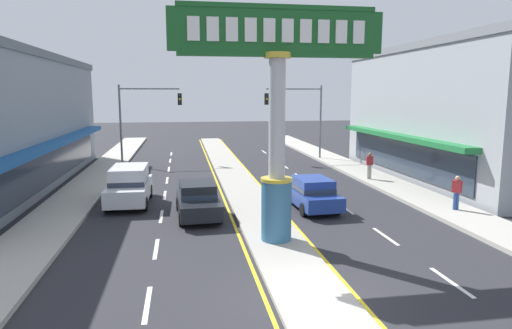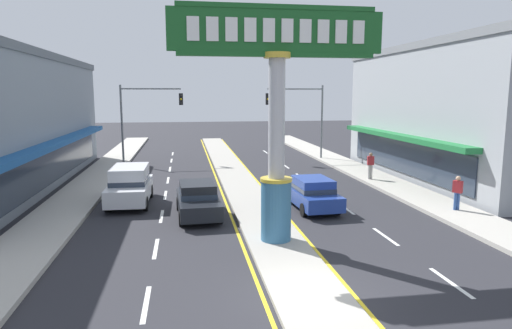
# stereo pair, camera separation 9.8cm
# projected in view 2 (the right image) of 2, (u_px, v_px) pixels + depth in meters

# --- Properties ---
(ground_plane) EXTENTS (160.00, 160.00, 0.00)m
(ground_plane) POSITION_uv_depth(u_px,v_px,m) (310.00, 299.00, 12.27)
(ground_plane) COLOR #28282D
(median_strip) EXTENTS (2.16, 52.00, 0.14)m
(median_strip) POSITION_uv_depth(u_px,v_px,m) (236.00, 177.00, 29.83)
(median_strip) COLOR #A39E93
(median_strip) RESTS_ON ground
(sidewalk_left) EXTENTS (2.56, 60.00, 0.18)m
(sidewalk_left) POSITION_uv_depth(u_px,v_px,m) (87.00, 187.00, 26.48)
(sidewalk_left) COLOR #ADA89E
(sidewalk_left) RESTS_ON ground
(sidewalk_right) EXTENTS (2.56, 60.00, 0.18)m
(sidewalk_right) POSITION_uv_depth(u_px,v_px,m) (377.00, 179.00, 29.26)
(sidewalk_right) COLOR #ADA89E
(sidewalk_right) RESTS_ON ground
(lane_markings) EXTENTS (8.90, 52.00, 0.01)m
(lane_markings) POSITION_uv_depth(u_px,v_px,m) (238.00, 182.00, 28.51)
(lane_markings) COLOR silver
(lane_markings) RESTS_ON ground
(district_sign) EXTENTS (7.58, 1.17, 8.39)m
(district_sign) POSITION_uv_depth(u_px,v_px,m) (277.00, 114.00, 16.12)
(district_sign) COLOR #33668C
(district_sign) RESTS_ON median_strip
(storefront_right) EXTENTS (10.32, 18.80, 8.60)m
(storefront_right) POSITION_uv_depth(u_px,v_px,m) (472.00, 113.00, 29.39)
(storefront_right) COLOR #999EA3
(storefront_right) RESTS_ON ground
(traffic_light_left_side) EXTENTS (4.86, 0.46, 6.20)m
(traffic_light_left_side) POSITION_uv_depth(u_px,v_px,m) (144.00, 110.00, 35.52)
(traffic_light_left_side) COLOR slate
(traffic_light_left_side) RESTS_ON ground
(traffic_light_right_side) EXTENTS (4.86, 0.46, 6.20)m
(traffic_light_right_side) POSITION_uv_depth(u_px,v_px,m) (302.00, 109.00, 37.24)
(traffic_light_right_side) COLOR slate
(traffic_light_right_side) RESTS_ON ground
(suv_near_right_lane) EXTENTS (2.02, 4.63, 1.90)m
(suv_near_right_lane) POSITION_uv_depth(u_px,v_px,m) (130.00, 185.00, 22.76)
(suv_near_right_lane) COLOR silver
(suv_near_right_lane) RESTS_ON ground
(sedan_far_right_lane) EXTENTS (2.00, 4.38, 1.53)m
(sedan_far_right_lane) POSITION_uv_depth(u_px,v_px,m) (198.00, 199.00, 20.47)
(sedan_far_right_lane) COLOR black
(sedan_far_right_lane) RESTS_ON ground
(sedan_near_left_lane) EXTENTS (2.01, 4.39, 1.53)m
(sedan_near_left_lane) POSITION_uv_depth(u_px,v_px,m) (312.00, 193.00, 21.78)
(sedan_near_left_lane) COLOR navy
(sedan_near_left_lane) RESTS_ON ground
(pedestrian_near_kerb) EXTENTS (0.40, 0.46, 1.59)m
(pedestrian_near_kerb) POSITION_uv_depth(u_px,v_px,m) (457.00, 191.00, 20.86)
(pedestrian_near_kerb) COLOR #2D4C8C
(pedestrian_near_kerb) RESTS_ON sidewalk_right
(pedestrian_far_side) EXTENTS (0.43, 0.29, 1.67)m
(pedestrian_far_side) POSITION_uv_depth(u_px,v_px,m) (371.00, 164.00, 28.45)
(pedestrian_far_side) COLOR #B7B2AD
(pedestrian_far_side) RESTS_ON sidewalk_right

